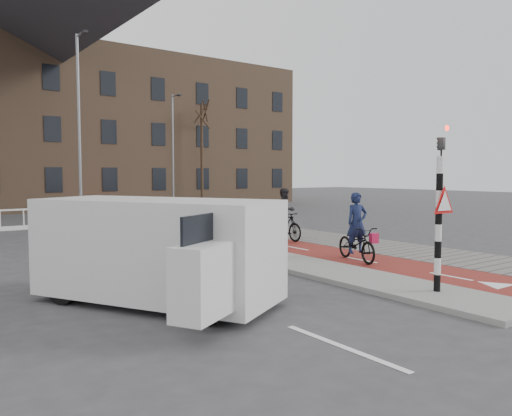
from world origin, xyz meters
TOP-DOWN VIEW (x-y plane):
  - ground at (0.00, 0.00)m, footprint 120.00×120.00m
  - bike_lane at (1.50, 10.00)m, footprint 2.50×60.00m
  - sidewalk at (4.30, 10.00)m, footprint 3.00×60.00m
  - curb_island at (-0.70, 4.00)m, footprint 1.80×16.00m
  - traffic_signal at (-0.60, -2.02)m, footprint 0.80×0.80m
  - bollard at (-0.90, 3.42)m, footprint 0.12×0.12m
  - cyclist_near at (1.26, 1.99)m, footprint 1.22×2.11m
  - cyclist_far at (2.45, 6.79)m, footprint 0.89×1.93m
  - van at (-5.66, 1.06)m, footprint 4.14×5.26m
  - railing at (-5.00, 17.00)m, footprint 28.00×0.10m
  - townhouse_row at (-3.00, 32.00)m, footprint 46.00×10.00m
  - tree_right at (9.78, 25.90)m, footprint 0.22×0.22m
  - streetlight_near at (-3.49, 13.18)m, footprint 0.12×0.12m
  - streetlight_right at (5.20, 21.80)m, footprint 0.12×0.12m

SIDE VIEW (x-z plane):
  - ground at x=0.00m, z-range 0.00..0.00m
  - bike_lane at x=1.50m, z-range 0.00..0.01m
  - sidewalk at x=4.30m, z-range 0.00..0.01m
  - curb_island at x=-0.70m, z-range 0.00..0.12m
  - railing at x=-5.00m, z-range -0.19..0.80m
  - bollard at x=-0.90m, z-range 0.12..1.03m
  - cyclist_near at x=1.26m, z-range -0.33..1.73m
  - cyclist_far at x=2.45m, z-range -0.17..1.88m
  - van at x=-5.66m, z-range 0.06..2.17m
  - traffic_signal at x=-0.60m, z-range 0.15..3.83m
  - streetlight_right at x=5.20m, z-range 0.00..7.78m
  - tree_right at x=9.78m, z-range 0.00..8.06m
  - streetlight_near at x=-3.49m, z-range 0.00..8.40m
  - townhouse_row at x=-3.00m, z-range -0.14..15.76m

